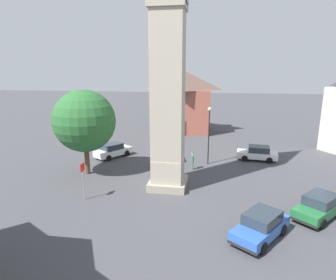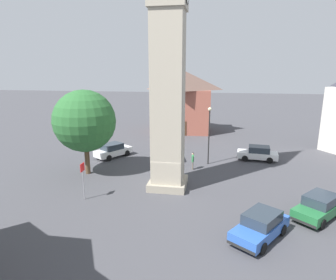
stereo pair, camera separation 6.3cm
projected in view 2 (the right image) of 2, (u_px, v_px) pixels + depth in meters
The scene contains 12 objects.
ground_plane at pixel (168, 187), 23.54m from camera, with size 200.00×200.00×0.00m, color #424247.
clock_tower at pixel (168, 5), 20.26m from camera, with size 3.60×3.60×23.44m.
car_blue_kerb at pixel (319, 206), 18.49m from camera, with size 4.20×4.01×1.53m.
car_silver_kerb at pixel (258, 153), 30.25m from camera, with size 2.13×4.28×1.53m.
car_red_corner at pixel (260, 226), 16.21m from camera, with size 4.35×3.74×1.53m.
car_white_side at pixel (168, 154), 29.99m from camera, with size 4.41×2.62×1.53m.
car_black_far at pixel (113, 150), 31.39m from camera, with size 4.38×3.66×1.53m.
pedestrian at pixel (193, 159), 27.38m from camera, with size 0.56×0.24×1.69m.
tree at pixel (85, 121), 25.38m from camera, with size 5.52×5.52×7.68m.
building_shop_left at pixel (184, 101), 43.50m from camera, with size 6.82×8.55×9.17m.
lamp_post at pixel (209, 127), 28.34m from camera, with size 0.36×0.36×5.78m.
road_sign at pixel (83, 175), 20.79m from camera, with size 0.60×0.07×2.80m.
Camera 2 is at (-21.64, -3.66, 9.34)m, focal length 30.67 mm.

